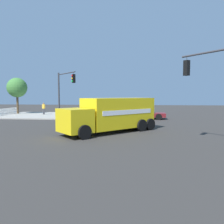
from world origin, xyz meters
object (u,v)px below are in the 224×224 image
object	(u,v)px
pedestrian_near_corner	(44,108)
pickup_maroon	(145,113)
shade_tree_near	(17,88)
traffic_light_secondary	(64,88)
delivery_truck	(112,114)

from	to	relation	value
pedestrian_near_corner	pickup_maroon	bearing A→B (deg)	76.92
pickup_maroon	shade_tree_near	size ratio (longest dim) A/B	0.94
traffic_light_secondary	pickup_maroon	size ratio (longest dim) A/B	1.08
delivery_truck	pickup_maroon	bearing A→B (deg)	163.51
pickup_maroon	traffic_light_secondary	bearing A→B (deg)	-76.28
delivery_truck	traffic_light_secondary	distance (m)	10.83
pedestrian_near_corner	shade_tree_near	xyz separation A→B (m)	(-0.94, -4.61, 3.03)
delivery_truck	traffic_light_secondary	bearing A→B (deg)	-140.54
traffic_light_secondary	shade_tree_near	xyz separation A→B (m)	(-6.79, -9.67, 0.27)
pedestrian_near_corner	shade_tree_near	distance (m)	5.60
pedestrian_near_corner	delivery_truck	bearing A→B (deg)	40.04
pickup_maroon	pedestrian_near_corner	size ratio (longest dim) A/B	2.99
traffic_light_secondary	pickup_maroon	world-z (taller)	traffic_light_secondary
traffic_light_secondary	pedestrian_near_corner	xyz separation A→B (m)	(-5.86, -5.06, -2.76)
delivery_truck	traffic_light_secondary	size ratio (longest dim) A/B	1.34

